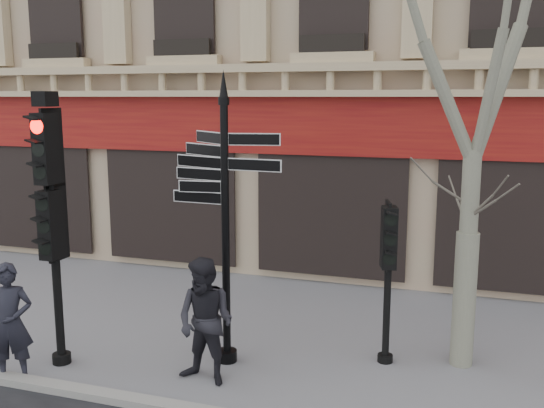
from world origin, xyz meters
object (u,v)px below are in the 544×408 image
at_px(traffic_signal_secondary, 389,255).
at_px(pedestrian_b, 206,322).
at_px(fingerpost, 225,171).
at_px(pedestrian_a, 10,323).
at_px(traffic_signal_main, 51,196).

bearing_deg(traffic_signal_secondary, pedestrian_b, -163.62).
bearing_deg(fingerpost, pedestrian_b, -77.93).
height_order(fingerpost, pedestrian_a, fingerpost).
relative_size(fingerpost, traffic_signal_secondary, 1.81).
distance_m(pedestrian_a, pedestrian_b, 2.92).
bearing_deg(pedestrian_b, fingerpost, 97.83).
bearing_deg(traffic_signal_secondary, traffic_signal_main, -177.25).
height_order(traffic_signal_secondary, pedestrian_b, traffic_signal_secondary).
bearing_deg(traffic_signal_main, pedestrian_b, 2.20).
distance_m(fingerpost, pedestrian_b, 2.29).
xyz_separation_m(fingerpost, pedestrian_a, (-2.80, -1.64, -2.20)).
xyz_separation_m(traffic_signal_secondary, pedestrian_b, (-2.46, -1.54, -0.83)).
height_order(fingerpost, traffic_signal_secondary, fingerpost).
bearing_deg(pedestrian_a, traffic_signal_main, 42.63).
height_order(traffic_signal_main, traffic_signal_secondary, traffic_signal_main).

